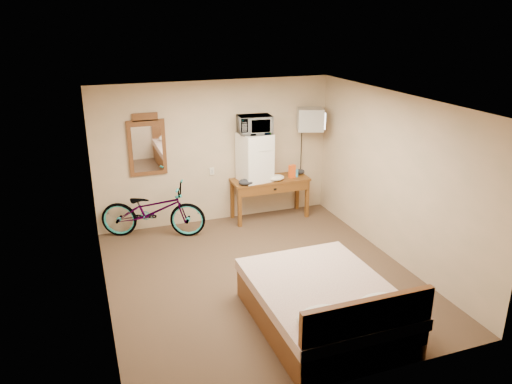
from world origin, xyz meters
TOP-DOWN VIEW (x-y plane):
  - room at (-0.00, 0.00)m, footprint 4.60×4.64m
  - desk at (0.92, 2.00)m, footprint 1.40×0.55m
  - mini_fridge at (0.64, 2.05)m, footprint 0.59×0.57m
  - microwave at (0.64, 2.05)m, footprint 0.60×0.43m
  - snack_bag at (1.32, 1.96)m, footprint 0.13×0.09m
  - blue_cup at (1.41, 1.98)m, footprint 0.07×0.07m
  - cloth_cream at (0.98, 1.91)m, footprint 0.33×0.25m
  - cloth_dark_a at (0.41, 1.85)m, footprint 0.28×0.21m
  - cloth_dark_b at (1.53, 2.10)m, footprint 0.20×0.16m
  - crt_television at (1.67, 2.02)m, footprint 0.54×0.63m
  - wall_mirror at (-1.17, 2.27)m, footprint 0.62×0.04m
  - bicycle at (-1.20, 1.95)m, footprint 1.84×1.17m
  - bed at (0.29, -1.37)m, footprint 1.55×2.04m

SIDE VIEW (x-z plane):
  - bed at x=0.29m, z-range -0.16..0.74m
  - bicycle at x=-1.20m, z-range 0.00..0.91m
  - desk at x=0.92m, z-range 0.26..1.01m
  - cloth_dark_b at x=1.53m, z-range 0.75..0.84m
  - cloth_cream at x=0.98m, z-range 0.75..0.85m
  - cloth_dark_a at x=0.41m, z-range 0.75..0.85m
  - blue_cup at x=1.41m, z-range 0.75..0.88m
  - snack_bag at x=1.32m, z-range 0.75..0.98m
  - mini_fridge at x=0.64m, z-range 0.75..1.59m
  - room at x=0.00m, z-range 0.00..2.50m
  - wall_mirror at x=-1.17m, z-range 0.96..2.01m
  - microwave at x=0.64m, z-range 1.59..1.91m
  - crt_television at x=1.67m, z-range 1.58..1.97m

